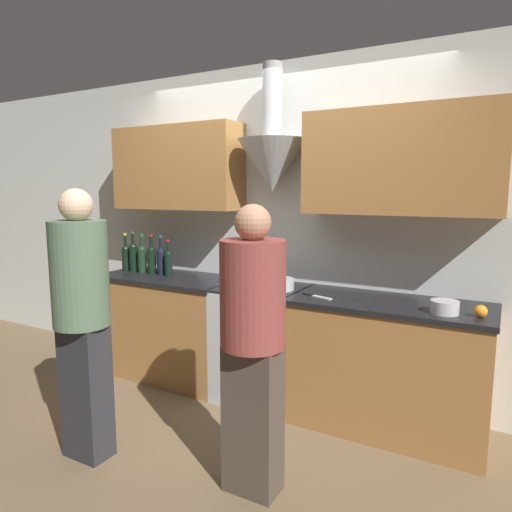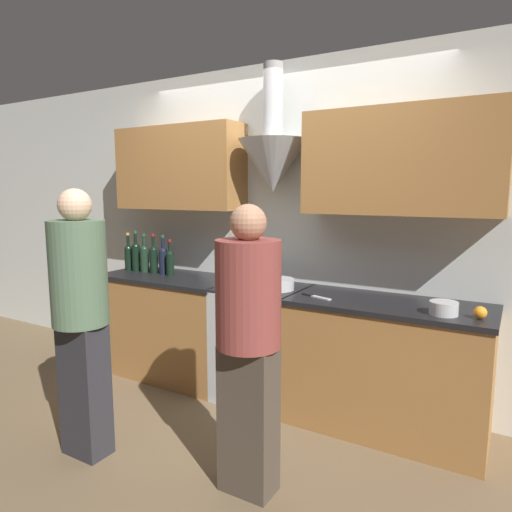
{
  "view_description": "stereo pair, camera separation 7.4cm",
  "coord_description": "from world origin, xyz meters",
  "px_view_note": "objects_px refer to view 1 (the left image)",
  "views": [
    {
      "loc": [
        1.61,
        -2.65,
        1.61
      ],
      "look_at": [
        0.0,
        0.26,
        1.13
      ],
      "focal_mm": 32.0,
      "sensor_mm": 36.0,
      "label": 1
    },
    {
      "loc": [
        1.67,
        -2.61,
        1.61
      ],
      "look_at": [
        0.0,
        0.26,
        1.13
      ],
      "focal_mm": 32.0,
      "sensor_mm": 36.0,
      "label": 2
    }
  ],
  "objects_px": {
    "stock_pot": "(250,275)",
    "saucepan": "(445,307)",
    "wine_bottle_4": "(161,259)",
    "orange_fruit": "(481,311)",
    "person_foreground_left": "(82,313)",
    "person_foreground_right": "(253,339)",
    "stove_range": "(262,342)",
    "wine_bottle_5": "(168,261)",
    "mixing_bowl": "(277,284)",
    "wine_bottle_1": "(133,255)",
    "wine_bottle_0": "(126,256)",
    "wine_bottle_2": "(142,257)",
    "wine_bottle_3": "(152,258)"
  },
  "relations": [
    {
      "from": "stock_pot",
      "to": "saucepan",
      "type": "distance_m",
      "value": 1.47
    },
    {
      "from": "wine_bottle_4",
      "to": "stock_pot",
      "type": "height_order",
      "value": "wine_bottle_4"
    },
    {
      "from": "orange_fruit",
      "to": "person_foreground_left",
      "type": "relative_size",
      "value": 0.05
    },
    {
      "from": "stock_pot",
      "to": "person_foreground_right",
      "type": "bearing_deg",
      "value": -59.59
    },
    {
      "from": "stove_range",
      "to": "wine_bottle_5",
      "type": "xyz_separation_m",
      "value": [
        -0.92,
        0.01,
        0.56
      ]
    },
    {
      "from": "mixing_bowl",
      "to": "person_foreground_left",
      "type": "height_order",
      "value": "person_foreground_left"
    },
    {
      "from": "wine_bottle_1",
      "to": "mixing_bowl",
      "type": "distance_m",
      "value": 1.49
    },
    {
      "from": "wine_bottle_1",
      "to": "mixing_bowl",
      "type": "height_order",
      "value": "wine_bottle_1"
    },
    {
      "from": "wine_bottle_0",
      "to": "orange_fruit",
      "type": "bearing_deg",
      "value": -3.17
    },
    {
      "from": "wine_bottle_1",
      "to": "person_foreground_left",
      "type": "distance_m",
      "value": 1.49
    },
    {
      "from": "wine_bottle_2",
      "to": "wine_bottle_4",
      "type": "height_order",
      "value": "wine_bottle_2"
    },
    {
      "from": "stove_range",
      "to": "wine_bottle_5",
      "type": "height_order",
      "value": "wine_bottle_5"
    },
    {
      "from": "wine_bottle_2",
      "to": "wine_bottle_4",
      "type": "bearing_deg",
      "value": 1.35
    },
    {
      "from": "wine_bottle_5",
      "to": "person_foreground_left",
      "type": "xyz_separation_m",
      "value": [
        0.37,
        -1.23,
        -0.11
      ]
    },
    {
      "from": "wine_bottle_4",
      "to": "person_foreground_left",
      "type": "height_order",
      "value": "person_foreground_left"
    },
    {
      "from": "wine_bottle_4",
      "to": "saucepan",
      "type": "distance_m",
      "value": 2.34
    },
    {
      "from": "wine_bottle_3",
      "to": "wine_bottle_0",
      "type": "bearing_deg",
      "value": 178.75
    },
    {
      "from": "stock_pot",
      "to": "wine_bottle_2",
      "type": "bearing_deg",
      "value": -178.22
    },
    {
      "from": "wine_bottle_1",
      "to": "person_foreground_right",
      "type": "height_order",
      "value": "person_foreground_right"
    },
    {
      "from": "stove_range",
      "to": "wine_bottle_2",
      "type": "distance_m",
      "value": 1.36
    },
    {
      "from": "saucepan",
      "to": "person_foreground_left",
      "type": "xyz_separation_m",
      "value": [
        -1.86,
        -1.08,
        -0.03
      ]
    },
    {
      "from": "mixing_bowl",
      "to": "wine_bottle_3",
      "type": "bearing_deg",
      "value": 177.78
    },
    {
      "from": "wine_bottle_5",
      "to": "stock_pot",
      "type": "relative_size",
      "value": 1.19
    },
    {
      "from": "wine_bottle_2",
      "to": "wine_bottle_5",
      "type": "height_order",
      "value": "wine_bottle_2"
    },
    {
      "from": "person_foreground_right",
      "to": "mixing_bowl",
      "type": "bearing_deg",
      "value": 109.49
    },
    {
      "from": "stock_pot",
      "to": "saucepan",
      "type": "bearing_deg",
      "value": -7.82
    },
    {
      "from": "wine_bottle_1",
      "to": "wine_bottle_4",
      "type": "distance_m",
      "value": 0.32
    },
    {
      "from": "stove_range",
      "to": "saucepan",
      "type": "height_order",
      "value": "saucepan"
    },
    {
      "from": "stock_pot",
      "to": "stove_range",
      "type": "bearing_deg",
      "value": -21.11
    },
    {
      "from": "wine_bottle_2",
      "to": "mixing_bowl",
      "type": "distance_m",
      "value": 1.38
    },
    {
      "from": "wine_bottle_1",
      "to": "saucepan",
      "type": "distance_m",
      "value": 2.66
    },
    {
      "from": "wine_bottle_3",
      "to": "person_foreground_right",
      "type": "bearing_deg",
      "value": -32.9
    },
    {
      "from": "stove_range",
      "to": "saucepan",
      "type": "xyz_separation_m",
      "value": [
        1.31,
        -0.15,
        0.48
      ]
    },
    {
      "from": "wine_bottle_0",
      "to": "wine_bottle_3",
      "type": "xyz_separation_m",
      "value": [
        0.32,
        -0.01,
        0.0
      ]
    },
    {
      "from": "mixing_bowl",
      "to": "orange_fruit",
      "type": "relative_size",
      "value": 3.37
    },
    {
      "from": "orange_fruit",
      "to": "person_foreground_left",
      "type": "bearing_deg",
      "value": -152.1
    },
    {
      "from": "stove_range",
      "to": "orange_fruit",
      "type": "relative_size",
      "value": 11.92
    },
    {
      "from": "mixing_bowl",
      "to": "person_foreground_right",
      "type": "height_order",
      "value": "person_foreground_right"
    },
    {
      "from": "wine_bottle_2",
      "to": "person_foreground_right",
      "type": "height_order",
      "value": "person_foreground_right"
    },
    {
      "from": "wine_bottle_2",
      "to": "mixing_bowl",
      "type": "relative_size",
      "value": 1.38
    },
    {
      "from": "wine_bottle_5",
      "to": "mixing_bowl",
      "type": "bearing_deg",
      "value": -2.01
    },
    {
      "from": "wine_bottle_3",
      "to": "person_foreground_right",
      "type": "relative_size",
      "value": 0.23
    },
    {
      "from": "wine_bottle_0",
      "to": "wine_bottle_5",
      "type": "xyz_separation_m",
      "value": [
        0.51,
        -0.02,
        -0.01
      ]
    },
    {
      "from": "wine_bottle_0",
      "to": "wine_bottle_5",
      "type": "height_order",
      "value": "wine_bottle_0"
    },
    {
      "from": "orange_fruit",
      "to": "saucepan",
      "type": "distance_m",
      "value": 0.19
    },
    {
      "from": "wine_bottle_0",
      "to": "mixing_bowl",
      "type": "height_order",
      "value": "wine_bottle_0"
    },
    {
      "from": "wine_bottle_5",
      "to": "orange_fruit",
      "type": "relative_size",
      "value": 4.24
    },
    {
      "from": "wine_bottle_3",
      "to": "mixing_bowl",
      "type": "relative_size",
      "value": 1.4
    },
    {
      "from": "orange_fruit",
      "to": "person_foreground_right",
      "type": "height_order",
      "value": "person_foreground_right"
    },
    {
      "from": "wine_bottle_1",
      "to": "orange_fruit",
      "type": "bearing_deg",
      "value": -3.24
    }
  ]
}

